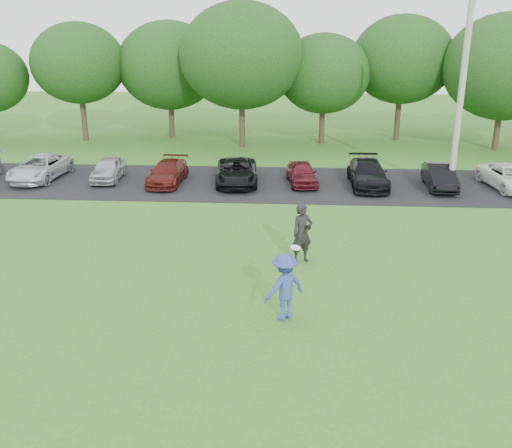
{
  "coord_description": "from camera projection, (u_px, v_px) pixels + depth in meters",
  "views": [
    {
      "loc": [
        1.07,
        -13.64,
        7.42
      ],
      "look_at": [
        0.0,
        3.5,
        1.3
      ],
      "focal_mm": 40.0,
      "sensor_mm": 36.0,
      "label": 1
    }
  ],
  "objects": [
    {
      "name": "parking_lot",
      "position": [
        268.0,
        183.0,
        27.59
      ],
      "size": [
        32.0,
        6.5,
        0.03
      ],
      "primitive_type": "cube",
      "color": "black",
      "rests_on": "ground"
    },
    {
      "name": "parked_cars",
      "position": [
        254.0,
        172.0,
        27.3
      ],
      "size": [
        30.33,
        4.57,
        1.2
      ],
      "color": "#ADAFB5",
      "rests_on": "parking_lot"
    },
    {
      "name": "ground",
      "position": [
        248.0,
        313.0,
        15.37
      ],
      "size": [
        100.0,
        100.0,
        0.0
      ],
      "primitive_type": "plane",
      "color": "#346A1E",
      "rests_on": "ground"
    },
    {
      "name": "camera_bystander",
      "position": [
        302.0,
        233.0,
        18.32
      ],
      "size": [
        0.85,
        0.76,
        1.96
      ],
      "color": "black",
      "rests_on": "ground"
    },
    {
      "name": "utility_pole",
      "position": [
        463.0,
        82.0,
        24.84
      ],
      "size": [
        0.28,
        0.28,
        9.84
      ],
      "primitive_type": "cylinder",
      "color": "#9E9D99",
      "rests_on": "ground"
    },
    {
      "name": "tree_row",
      "position": [
        300.0,
        65.0,
        35.03
      ],
      "size": [
        42.39,
        9.85,
        8.64
      ],
      "color": "#38281C",
      "rests_on": "ground"
    },
    {
      "name": "frisbee_player",
      "position": [
        285.0,
        287.0,
        14.78
      ],
      "size": [
        1.36,
        1.25,
        2.05
      ],
      "color": "#344395",
      "rests_on": "ground"
    }
  ]
}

